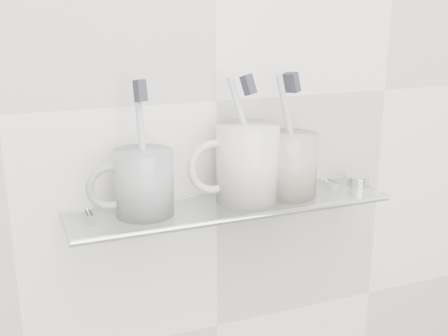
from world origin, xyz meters
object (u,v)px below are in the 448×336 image
shelf_glass (231,206)px  mug_left (144,183)px  mug_right (289,165)px  mug_center (247,163)px

shelf_glass → mug_left: bearing=177.9°
shelf_glass → mug_right: (0.10, 0.00, 0.05)m
shelf_glass → mug_right: 0.12m
shelf_glass → mug_center: bearing=9.7°
mug_left → mug_center: bearing=-24.2°
mug_left → mug_right: mug_right is taller
mug_center → shelf_glass: bearing=171.8°
mug_left → mug_center: size_ratio=0.80×
mug_left → mug_center: 0.16m
mug_left → mug_center: (0.16, 0.00, 0.01)m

